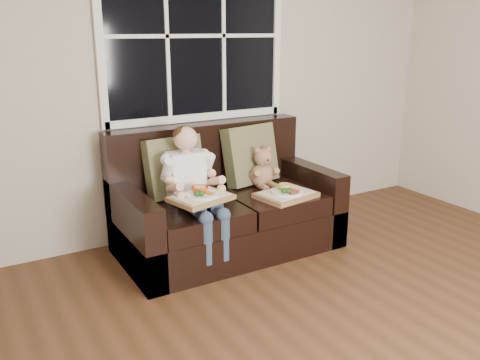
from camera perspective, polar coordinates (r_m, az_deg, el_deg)
window_back at (r=4.25m, az=-5.03°, el=15.82°), size 1.62×0.04×1.37m
loveseat at (r=4.08m, az=-1.77°, el=-3.39°), size 1.70×0.92×0.96m
pillow_left at (r=3.96m, az=-7.37°, el=1.47°), size 0.48×0.26×0.47m
pillow_right at (r=4.25m, az=1.18°, el=2.86°), size 0.52×0.31×0.50m
child at (r=3.73m, az=-5.42°, el=0.10°), size 0.39×0.60×0.89m
teddy_bear at (r=4.18m, az=2.58°, el=1.10°), size 0.21×0.27×0.35m
tray_left at (r=3.58m, az=-4.43°, el=-1.84°), size 0.46×0.40×0.09m
tray_right at (r=3.94m, az=5.19°, el=-1.55°), size 0.48×0.39×0.10m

